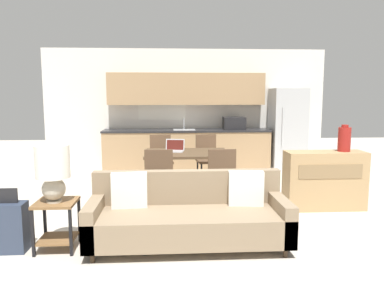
{
  "coord_description": "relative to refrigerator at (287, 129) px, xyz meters",
  "views": [
    {
      "loc": [
        -0.4,
        -4.0,
        1.69
      ],
      "look_at": [
        -0.06,
        1.5,
        0.95
      ],
      "focal_mm": 35.0,
      "sensor_mm": 36.0,
      "label": 1
    }
  ],
  "objects": [
    {
      "name": "ground_plane",
      "position": [
        -2.26,
        -4.24,
        -0.91
      ],
      "size": [
        20.0,
        20.0,
        0.0
      ],
      "primitive_type": "plane",
      "color": "beige"
    },
    {
      "name": "wall_back",
      "position": [
        -2.27,
        0.39,
        0.45
      ],
      "size": [
        6.4,
        0.07,
        2.7
      ],
      "color": "silver",
      "rests_on": "ground_plane"
    },
    {
      "name": "kitchen_counter",
      "position": [
        -2.25,
        0.09,
        -0.06
      ],
      "size": [
        3.7,
        0.65,
        2.15
      ],
      "color": "tan",
      "rests_on": "ground_plane"
    },
    {
      "name": "refrigerator",
      "position": [
        0.0,
        0.0,
        0.0
      ],
      "size": [
        0.74,
        0.71,
        1.81
      ],
      "color": "#B7BABC",
      "rests_on": "ground_plane"
    },
    {
      "name": "dining_table",
      "position": [
        -2.37,
        -2.11,
        -0.24
      ],
      "size": [
        1.38,
        0.95,
        0.73
      ],
      "color": "brown",
      "rests_on": "ground_plane"
    },
    {
      "name": "couch",
      "position": [
        -2.45,
        -4.19,
        -0.58
      ],
      "size": [
        2.19,
        0.8,
        0.81
      ],
      "color": "#3D2D1E",
      "rests_on": "ground_plane"
    },
    {
      "name": "side_table",
      "position": [
        -3.89,
        -4.23,
        -0.55
      ],
      "size": [
        0.43,
        0.43,
        0.54
      ],
      "color": "brown",
      "rests_on": "ground_plane"
    },
    {
      "name": "table_lamp",
      "position": [
        -3.9,
        -4.26,
        -0.0
      ],
      "size": [
        0.36,
        0.36,
        0.62
      ],
      "color": "#B2A893",
      "rests_on": "side_table"
    },
    {
      "name": "credenza",
      "position": [
        -0.38,
        -2.98,
        -0.48
      ],
      "size": [
        1.16,
        0.4,
        0.85
      ],
      "color": "tan",
      "rests_on": "ground_plane"
    },
    {
      "name": "vase",
      "position": [
        -0.1,
        -2.97,
        0.13
      ],
      "size": [
        0.18,
        0.18,
        0.39
      ],
      "color": "maroon",
      "rests_on": "credenza"
    },
    {
      "name": "dining_chair_far_right",
      "position": [
        -1.93,
        -1.24,
        -0.4
      ],
      "size": [
        0.47,
        0.47,
        0.92
      ],
      "rotation": [
        0.0,
        0.0,
        0.14
      ],
      "color": "brown",
      "rests_on": "ground_plane"
    },
    {
      "name": "dining_chair_far_left",
      "position": [
        -2.82,
        -1.25,
        -0.4
      ],
      "size": [
        0.46,
        0.46,
        0.92
      ],
      "rotation": [
        0.0,
        0.0,
        0.11
      ],
      "color": "brown",
      "rests_on": "ground_plane"
    },
    {
      "name": "dining_chair_near_left",
      "position": [
        -2.81,
        -2.93,
        -0.4
      ],
      "size": [
        0.42,
        0.42,
        0.92
      ],
      "rotation": [
        0.0,
        0.0,
        3.14
      ],
      "color": "brown",
      "rests_on": "ground_plane"
    },
    {
      "name": "dining_chair_near_right",
      "position": [
        -1.92,
        -2.95,
        -0.4
      ],
      "size": [
        0.44,
        0.44,
        0.92
      ],
      "rotation": [
        0.0,
        0.0,
        3.19
      ],
      "color": "brown",
      "rests_on": "ground_plane"
    },
    {
      "name": "laptop",
      "position": [
        -2.57,
        -2.0,
        -0.13
      ],
      "size": [
        0.37,
        0.31,
        0.2
      ],
      "rotation": [
        0.0,
        0.0,
        -0.21
      ],
      "color": "#B7BABC",
      "rests_on": "dining_table"
    },
    {
      "name": "suitcase",
      "position": [
        -4.39,
        -4.27,
        -0.63
      ],
      "size": [
        0.37,
        0.22,
        0.7
      ],
      "color": "#2D384C",
      "rests_on": "ground_plane"
    }
  ]
}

